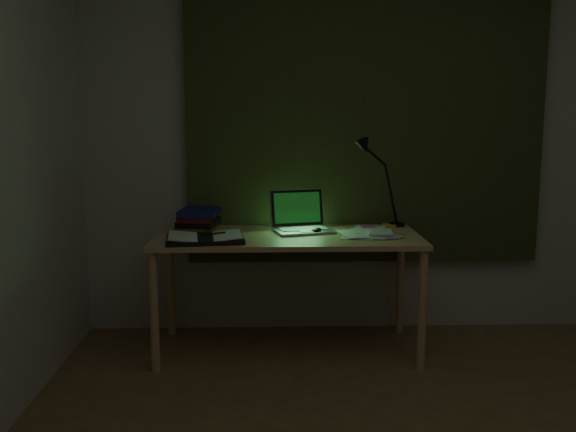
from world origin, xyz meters
name	(u,v)px	position (x,y,z in m)	size (l,w,h in m)	color
wall_back	(364,134)	(0.00, 2.00, 1.25)	(3.50, 0.00, 2.50)	beige
curtain	(366,101)	(0.00, 1.96, 1.45)	(2.20, 0.06, 2.00)	#31381C
desk	(287,293)	(-0.49, 1.59, 0.35)	(1.51, 0.66, 0.69)	tan
laptop	(304,212)	(-0.39, 1.67, 0.81)	(0.33, 0.37, 0.24)	#A2A2A7
open_textbook	(205,238)	(-0.95, 1.43, 0.71)	(0.41, 0.30, 0.04)	silver
book_stack	(198,219)	(-1.01, 1.73, 0.76)	(0.21, 0.26, 0.14)	silver
loose_papers	(372,233)	(0.00, 1.59, 0.70)	(0.30, 0.32, 0.02)	silver
mouse	(316,230)	(-0.32, 1.63, 0.71)	(0.06, 0.09, 0.03)	black
sticky_yellow	(389,225)	(0.14, 1.84, 0.70)	(0.07, 0.07, 0.02)	gold
sticky_pink	(366,227)	(-0.01, 1.78, 0.70)	(0.08, 0.08, 0.02)	#CD4F96
desk_lamp	(398,184)	(0.19, 1.85, 0.95)	(0.35, 0.27, 0.52)	black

